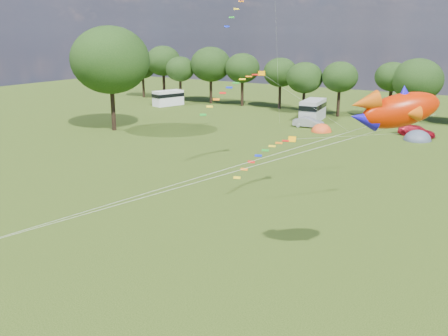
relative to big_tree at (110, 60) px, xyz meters
The scene contains 12 objects.
ground_plane 42.02m from the big_tree, 43.03° to the right, with size 180.00×180.00×0.00m, color black.
tree_line 44.52m from the big_tree, 37.40° to the left, with size 102.98×10.98×10.27m.
big_tree is the anchor object (origin of this frame).
car_b 27.21m from the big_tree, 36.84° to the left, with size 1.44×3.87×1.36m, color #9EA1A6.
car_c 39.38m from the big_tree, 26.89° to the left, with size 1.82×4.33×1.30m, color #B21121.
campervan_a 23.83m from the big_tree, 110.58° to the left, with size 3.63×5.70×2.59m.
campervan_b 29.31m from the big_tree, 48.00° to the left, with size 3.43×6.35×2.96m.
tent_orange 28.54m from the big_tree, 30.59° to the left, with size 2.63×2.89×2.06m.
tent_greyblue 39.12m from the big_tree, 23.34° to the left, with size 3.25×3.56×2.42m.
fish_kite 47.76m from the big_tree, 29.83° to the right, with size 4.10×3.52×2.30m.
streamer_kite_b 25.05m from the big_tree, 18.63° to the right, with size 4.35×4.66×3.82m.
streamer_kite_c 32.47m from the big_tree, 22.93° to the right, with size 3.18×4.85×2.80m.
Camera 1 is at (17.00, -18.48, 12.75)m, focal length 40.00 mm.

